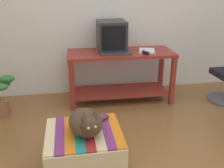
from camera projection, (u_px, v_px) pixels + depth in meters
The scene contains 9 objects.
back_wall at pixel (103, 5), 3.64m from camera, with size 8.00×0.10×2.60m, color silver.
desk at pixel (120, 68), 3.55m from camera, with size 1.46×0.62×0.72m.
tv_monitor at pixel (111, 36), 3.47m from camera, with size 0.39×0.45×0.40m.
keyboard at pixel (116, 53), 3.33m from camera, with size 0.40×0.15×0.02m, color #333338.
book at pixel (147, 51), 3.47m from camera, with size 0.21×0.26×0.02m, color white.
ottoman_with_blanket at pixel (85, 151), 2.24m from camera, with size 0.64×0.59×0.40m.
cat at pixel (86, 122), 2.11m from camera, with size 0.40×0.44×0.28m.
stapler at pixel (145, 53), 3.33m from camera, with size 0.04×0.11×0.04m, color black.
pen at pixel (151, 51), 3.50m from camera, with size 0.01×0.01×0.14m, color black.
Camera 1 is at (-0.53, -1.72, 1.58)m, focal length 40.86 mm.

